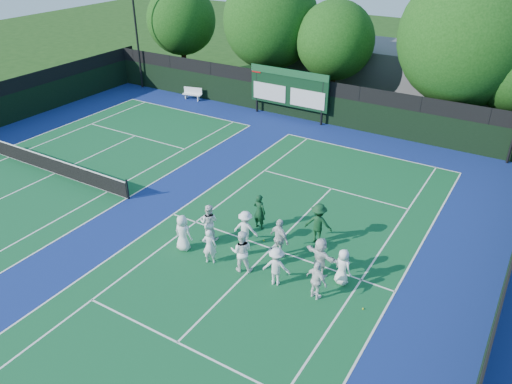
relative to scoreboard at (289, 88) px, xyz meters
The scene contains 32 objects.
ground 17.23m from the scoreboard, 65.78° to the right, with size 120.00×120.00×0.00m, color #193B10.
court_apron 14.78m from the scoreboard, 86.03° to the right, with size 34.00×32.00×0.01m, color navy.
near_court 16.33m from the scoreboard, 64.32° to the right, with size 11.05×23.85×0.01m.
left_court 16.32m from the scoreboard, 115.60° to the right, with size 11.05×23.85×0.01m.
back_fence 1.38m from the scoreboard, 22.25° to the left, with size 34.00×0.08×3.00m.
divider_fence_right 21.68m from the scoreboard, 42.33° to the right, with size 0.08×32.00×3.00m.
scoreboard is the anchor object (origin of this frame).
clubhouse 9.80m from the scoreboard, 59.22° to the left, with size 18.00×6.00×4.00m, color #535458.
light_pole_left 14.58m from the scoreboard, behind, with size 1.20×0.30×10.12m.
tennis_net 16.26m from the scoreboard, 115.60° to the right, with size 11.30×0.10×1.10m.
bench 8.54m from the scoreboard, behind, with size 1.56×0.75×0.96m.
tree_a 13.18m from the scoreboard, 161.97° to the left, with size 5.78×5.78×7.97m.
tree_b 6.36m from the scoreboard, 131.99° to the left, with size 7.24×7.24×9.41m.
tree_c 5.06m from the scoreboard, 66.48° to the left, with size 5.61×5.61×7.73m.
tree_d 11.89m from the scoreboard, 20.65° to the left, with size 8.66×8.66×10.39m.
tennis_ball_0 15.79m from the scoreboard, 65.70° to the right, with size 0.07×0.07×0.07m, color #B2C717.
tennis_ball_1 17.15m from the scoreboard, 54.16° to the right, with size 0.07×0.07×0.07m, color #B2C717.
tennis_ball_2 20.13m from the scoreboard, 53.87° to the right, with size 0.07×0.07×0.07m, color #B2C717.
tennis_ball_3 14.01m from the scoreboard, 78.62° to the right, with size 0.07×0.07×0.07m, color #B2C717.
tennis_ball_4 15.17m from the scoreboard, 57.00° to the right, with size 0.07×0.07×0.07m, color #B2C717.
player_front_0 17.06m from the scoreboard, 77.12° to the right, with size 0.82×0.53×1.67m, color white.
player_front_1 17.62m from the scoreboard, 72.37° to the right, with size 0.59×0.38×1.61m, color white.
player_front_2 17.85m from the scoreboard, 67.83° to the right, with size 0.90×0.70×1.84m, color white.
player_front_3 18.56m from the scoreboard, 63.25° to the right, with size 1.07×0.62×1.66m, color silver.
player_front_4 19.33m from the scoreboard, 58.68° to the right, with size 0.95×0.40×1.63m, color white.
player_back_0 15.96m from the scoreboard, 74.50° to the right, with size 0.84×0.65×1.72m, color white.
player_back_1 16.10m from the scoreboard, 68.41° to the right, with size 1.09×0.63×1.69m, color white.
player_back_2 16.76m from the scoreboard, 63.06° to the right, with size 1.07×0.44×1.82m, color silver.
player_back_3 17.95m from the scoreboard, 57.77° to the right, with size 1.60×0.51×1.72m, color silver.
player_back_4 18.49m from the scoreboard, 55.25° to the right, with size 0.76×0.49×1.55m, color white.
coach_left 14.64m from the scoreboard, 66.97° to the right, with size 0.63×0.42×1.74m, color #0E331A.
coach_right 15.59m from the scoreboard, 56.99° to the right, with size 1.22×0.70×1.89m, color #0F3A1C.
Camera 1 is at (8.68, -14.52, 12.62)m, focal length 35.00 mm.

